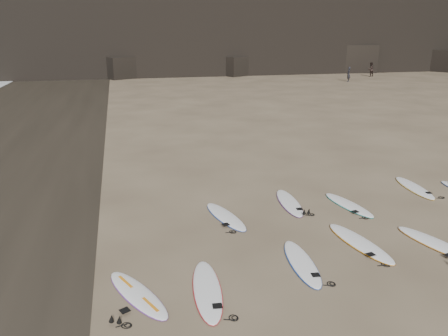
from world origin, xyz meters
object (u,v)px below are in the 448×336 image
at_px(surfboard_11, 138,294).
at_px(person_a, 349,74).
at_px(surfboard_2, 360,243).
at_px(person_b, 371,69).
at_px(surfboard_6, 289,202).
at_px(surfboard_5, 226,216).
at_px(surfboard_7, 348,205).
at_px(surfboard_0, 207,289).
at_px(surfboard_8, 414,187).
at_px(surfboard_1, 302,262).
at_px(surfboard_3, 437,244).

bearing_deg(surfboard_11, person_a, 29.78).
xyz_separation_m(surfboard_2, person_b, (24.42, 39.64, 0.80)).
bearing_deg(surfboard_6, surfboard_5, -159.30).
xyz_separation_m(surfboard_6, surfboard_7, (1.78, -0.63, -0.00)).
height_order(surfboard_0, surfboard_8, surfboard_0).
xyz_separation_m(surfboard_1, surfboard_3, (3.83, 0.06, 0.00)).
distance_m(surfboard_7, person_b, 43.93).
bearing_deg(surfboard_7, surfboard_8, 6.05).
bearing_deg(person_a, surfboard_11, -17.69).
relative_size(surfboard_5, surfboard_11, 1.03).
distance_m(surfboard_1, person_a, 41.30).
distance_m(surfboard_8, person_a, 34.97).
height_order(surfboard_11, person_b, person_b).
distance_m(surfboard_11, person_a, 43.74).
bearing_deg(surfboard_6, surfboard_11, -134.85).
relative_size(surfboard_0, surfboard_1, 1.06).
height_order(surfboard_3, person_a, person_a).
relative_size(surfboard_3, surfboard_5, 1.04).
xyz_separation_m(surfboard_1, surfboard_5, (-1.13, 3.11, 0.00)).
bearing_deg(person_b, surfboard_2, 46.16).
distance_m(surfboard_3, surfboard_5, 5.83).
bearing_deg(surfboard_11, surfboard_3, -22.33).
bearing_deg(surfboard_11, surfboard_2, -15.97).
height_order(surfboard_0, surfboard_2, surfboard_2).
height_order(surfboard_0, surfboard_11, surfboard_0).
bearing_deg(surfboard_8, person_a, 71.44).
height_order(surfboard_3, person_b, person_b).
xyz_separation_m(surfboard_0, person_a, (23.26, 36.25, 0.75)).
xyz_separation_m(surfboard_3, surfboard_7, (-0.90, 3.01, -0.00)).
distance_m(person_a, person_b, 7.17).
bearing_deg(person_b, surfboard_6, 43.23).
bearing_deg(person_b, surfboard_0, 42.62).
bearing_deg(surfboard_11, surfboard_7, 1.10).
distance_m(surfboard_2, surfboard_8, 5.32).
distance_m(surfboard_8, person_b, 41.57).
bearing_deg(surfboard_3, person_b, 45.42).
bearing_deg(person_a, surfboard_0, -15.93).
height_order(surfboard_3, surfboard_6, surfboard_3).
distance_m(surfboard_11, person_b, 50.67).
height_order(surfboard_3, surfboard_5, surfboard_3).
height_order(surfboard_0, surfboard_3, same).
bearing_deg(surfboard_6, surfboard_8, 9.50).
height_order(surfboard_1, surfboard_2, surfboard_2).
distance_m(surfboard_6, surfboard_7, 1.89).
relative_size(surfboard_1, surfboard_8, 0.97).
bearing_deg(surfboard_7, surfboard_0, -156.12).
xyz_separation_m(surfboard_5, surfboard_8, (7.15, 0.87, 0.00)).
relative_size(surfboard_1, surfboard_6, 0.96).
height_order(surfboard_0, surfboard_7, surfboard_0).
height_order(surfboard_7, surfboard_8, surfboard_8).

